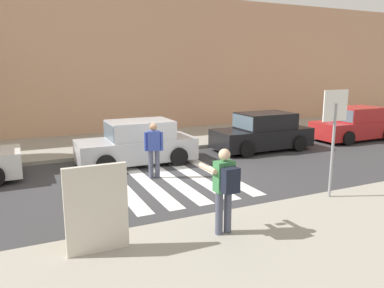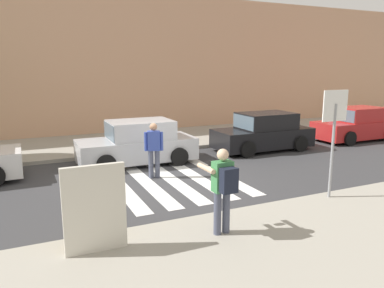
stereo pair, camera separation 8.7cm
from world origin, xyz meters
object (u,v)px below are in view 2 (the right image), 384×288
at_px(stop_sign, 334,120).
at_px(advertising_board, 95,209).
at_px(pedestrian_crossing, 154,147).
at_px(parked_car_red, 357,125).
at_px(parked_car_black, 264,133).
at_px(photographer_with_backpack, 223,184).
at_px(parked_car_silver, 138,144).

xyz_separation_m(stop_sign, advertising_board, (-5.93, -0.44, -1.18)).
distance_m(pedestrian_crossing, advertising_board, 5.03).
relative_size(pedestrian_crossing, parked_car_red, 0.42).
xyz_separation_m(stop_sign, parked_car_red, (7.35, 5.80, -1.39)).
height_order(pedestrian_crossing, parked_car_black, pedestrian_crossing).
xyz_separation_m(photographer_with_backpack, pedestrian_crossing, (0.17, 4.64, -0.19)).
bearing_deg(photographer_with_backpack, parked_car_black, 49.53).
xyz_separation_m(pedestrian_crossing, parked_car_red, (10.70, 1.91, -0.25)).
xyz_separation_m(stop_sign, pedestrian_crossing, (-3.36, 3.88, -1.14)).
height_order(parked_car_silver, parked_car_black, same).
height_order(stop_sign, advertising_board, stop_sign).
height_order(stop_sign, parked_car_silver, stop_sign).
xyz_separation_m(photographer_with_backpack, parked_car_black, (5.59, 6.56, -0.44)).
bearing_deg(stop_sign, parked_car_black, 70.37).
height_order(stop_sign, parked_car_black, stop_sign).
height_order(photographer_with_backpack, advertising_board, photographer_with_backpack).
xyz_separation_m(photographer_with_backpack, parked_car_red, (10.87, 6.56, -0.44)).
bearing_deg(photographer_with_backpack, pedestrian_crossing, 87.88).
bearing_deg(parked_car_silver, advertising_board, -112.86).
xyz_separation_m(parked_car_silver, parked_car_black, (5.37, -0.00, 0.00)).
bearing_deg(advertising_board, parked_car_red, 25.14).
height_order(parked_car_silver, parked_car_red, same).
distance_m(photographer_with_backpack, parked_car_silver, 6.57).
height_order(photographer_with_backpack, pedestrian_crossing, photographer_with_backpack).
bearing_deg(parked_car_red, parked_car_silver, 180.00).
relative_size(parked_car_red, advertising_board, 2.56).
height_order(parked_car_red, advertising_board, advertising_board).
distance_m(parked_car_black, advertising_board, 10.14).
relative_size(stop_sign, pedestrian_crossing, 1.57).
bearing_deg(pedestrian_crossing, stop_sign, -49.18).
relative_size(photographer_with_backpack, parked_car_silver, 0.42).
bearing_deg(parked_car_red, stop_sign, -141.73).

